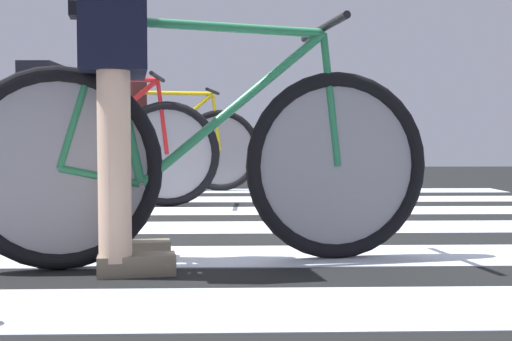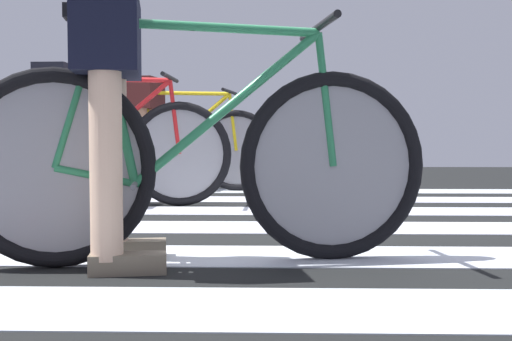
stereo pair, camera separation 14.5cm
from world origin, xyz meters
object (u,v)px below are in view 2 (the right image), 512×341
object	(u,v)px
bicycle_2_of_3	(105,150)
cyclist_3_of_3	(147,117)
bicycle_1_of_3	(197,159)
cyclist_2_of_3	(60,115)
bicycle_3_of_3	(180,147)
cyclist_1_of_3	(110,93)

from	to	relation	value
bicycle_2_of_3	cyclist_3_of_3	world-z (taller)	cyclist_3_of_3
bicycle_1_of_3	bicycle_2_of_3	size ratio (longest dim) A/B	0.99
bicycle_1_of_3	cyclist_3_of_3	world-z (taller)	cyclist_3_of_3
cyclist_2_of_3	cyclist_3_of_3	distance (m)	1.40
bicycle_1_of_3	bicycle_3_of_3	world-z (taller)	same
bicycle_2_of_3	bicycle_1_of_3	bearing A→B (deg)	-64.68
cyclist_2_of_3	cyclist_3_of_3	size ratio (longest dim) A/B	0.95
bicycle_1_of_3	bicycle_2_of_3	xyz separation A→B (m)	(-0.87, 1.96, 0.00)
cyclist_2_of_3	bicycle_1_of_3	bearing A→B (deg)	-57.67
cyclist_2_of_3	bicycle_3_of_3	size ratio (longest dim) A/B	0.56
bicycle_1_of_3	bicycle_2_of_3	bearing A→B (deg)	103.99
cyclist_2_of_3	bicycle_2_of_3	bearing A→B (deg)	0.00
bicycle_2_of_3	cyclist_3_of_3	distance (m)	1.40
cyclist_3_of_3	cyclist_2_of_3	bearing A→B (deg)	-94.85
bicycle_1_of_3	cyclist_3_of_3	bearing A→B (deg)	94.43
bicycle_1_of_3	bicycle_3_of_3	xyz separation A→B (m)	(-0.55, 3.29, 0.00)
cyclist_1_of_3	bicycle_3_of_3	xyz separation A→B (m)	(-0.24, 3.34, -0.24)
cyclist_2_of_3	bicycle_3_of_3	distance (m)	1.48
bicycle_2_of_3	bicycle_3_of_3	xyz separation A→B (m)	(0.32, 1.32, 0.00)
cyclist_1_of_3	cyclist_3_of_3	xyz separation A→B (m)	(-0.55, 3.39, 0.03)
bicycle_2_of_3	bicycle_3_of_3	distance (m)	1.36
cyclist_1_of_3	cyclist_2_of_3	distance (m)	2.21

